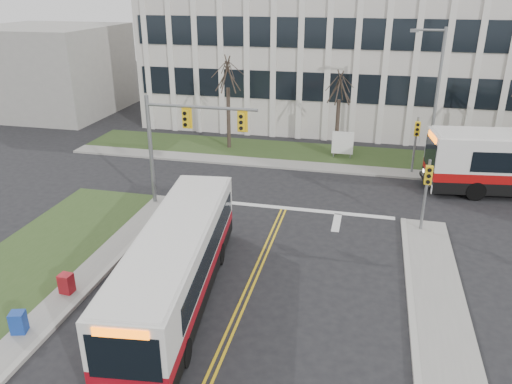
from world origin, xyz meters
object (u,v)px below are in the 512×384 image
object	(u,v)px
directory_sign	(343,143)
newspaper_box_blue	(19,324)
streetlight	(434,94)
newspaper_box_red	(67,285)
bus_main	(177,265)

from	to	relation	value
directory_sign	newspaper_box_blue	distance (m)	24.23
streetlight	newspaper_box_blue	bearing A→B (deg)	-126.12
directory_sign	newspaper_box_blue	bearing A→B (deg)	-113.64
directory_sign	newspaper_box_red	bearing A→B (deg)	-115.82
newspaper_box_blue	bus_main	bearing A→B (deg)	19.53
directory_sign	newspaper_box_red	world-z (taller)	directory_sign
streetlight	bus_main	xyz separation A→B (m)	(-10.56, -17.51, -3.67)
bus_main	directory_sign	bearing A→B (deg)	68.29
newspaper_box_blue	streetlight	bearing A→B (deg)	37.65
directory_sign	newspaper_box_red	distance (m)	21.77
directory_sign	streetlight	bearing A→B (deg)	-13.23
newspaper_box_red	streetlight	bearing A→B (deg)	54.59
streetlight	bus_main	world-z (taller)	streetlight
streetlight	directory_sign	world-z (taller)	streetlight
streetlight	directory_sign	size ratio (longest dim) A/B	4.60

